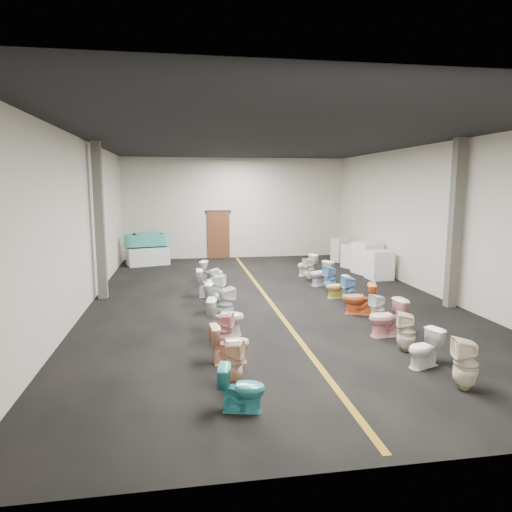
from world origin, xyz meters
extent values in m
plane|color=black|center=(0.00, 0.00, 0.00)|extent=(16.00, 16.00, 0.00)
plane|color=black|center=(0.00, 0.00, 4.50)|extent=(16.00, 16.00, 0.00)
plane|color=beige|center=(0.00, 8.00, 2.25)|extent=(10.00, 0.00, 10.00)
plane|color=beige|center=(0.00, -8.00, 2.25)|extent=(10.00, 0.00, 10.00)
plane|color=beige|center=(-5.00, 0.00, 2.25)|extent=(0.00, 16.00, 16.00)
plane|color=beige|center=(5.00, 0.00, 2.25)|extent=(0.00, 16.00, 16.00)
cube|color=#856213|center=(0.00, 0.00, 0.00)|extent=(0.12, 15.60, 0.01)
cube|color=#562D19|center=(-0.80, 7.94, 1.05)|extent=(1.00, 0.10, 2.10)
cube|color=#331C11|center=(-0.80, 7.95, 2.12)|extent=(1.15, 0.08, 0.10)
cube|color=#59544C|center=(-4.75, 1.00, 2.25)|extent=(0.25, 0.25, 4.50)
cube|color=#59544C|center=(4.75, -1.50, 2.25)|extent=(0.25, 0.25, 4.50)
cube|color=silver|center=(-3.85, 6.56, 0.37)|extent=(1.82, 1.27, 0.73)
cube|color=teal|center=(-3.85, 6.56, 1.05)|extent=(1.32, 0.93, 0.50)
cylinder|color=teal|center=(-4.43, 6.42, 1.05)|extent=(0.66, 0.66, 0.50)
cylinder|color=teal|center=(-3.27, 6.70, 1.05)|extent=(0.66, 0.66, 0.50)
cube|color=teal|center=(-3.85, 6.56, 1.25)|extent=(1.08, 0.69, 0.20)
cube|color=silver|center=(4.40, 2.28, 0.50)|extent=(0.82, 0.82, 1.00)
cube|color=white|center=(4.40, 3.37, 0.59)|extent=(1.04, 1.04, 1.17)
cube|color=silver|center=(4.40, 4.55, 0.47)|extent=(1.04, 1.04, 0.93)
cube|color=silver|center=(4.40, 6.15, 0.50)|extent=(0.81, 0.81, 1.00)
imported|color=teal|center=(-1.61, -6.38, 0.35)|extent=(0.75, 0.53, 0.69)
imported|color=#E0B38C|center=(-1.64, -5.44, 0.37)|extent=(0.44, 0.43, 0.74)
imported|color=#FAB995|center=(-1.59, -4.54, 0.37)|extent=(0.76, 0.47, 0.74)
imported|color=pink|center=(-1.61, -3.76, 0.37)|extent=(0.43, 0.43, 0.74)
imported|color=white|center=(-1.52, -2.91, 0.41)|extent=(0.88, 0.60, 0.82)
imported|color=silver|center=(-1.43, -1.97, 0.43)|extent=(0.50, 0.50, 0.86)
imported|color=white|center=(-1.48, -1.03, 0.38)|extent=(0.83, 0.59, 0.77)
imported|color=white|center=(-1.48, -0.23, 0.42)|extent=(0.51, 0.50, 0.84)
imported|color=white|center=(-1.64, 0.66, 0.42)|extent=(0.82, 0.47, 0.83)
imported|color=white|center=(-1.49, 1.56, 0.34)|extent=(0.40, 0.39, 0.68)
imported|color=white|center=(-1.47, 2.39, 0.39)|extent=(0.87, 0.71, 0.78)
imported|color=beige|center=(2.04, -6.26, 0.43)|extent=(0.47, 0.47, 0.86)
imported|color=white|center=(1.87, -5.29, 0.35)|extent=(0.78, 0.60, 0.70)
imported|color=beige|center=(1.92, -4.50, 0.40)|extent=(0.47, 0.47, 0.81)
imported|color=#FAADB2|center=(1.95, -3.57, 0.42)|extent=(0.84, 0.52, 0.83)
imported|color=silver|center=(2.09, -2.79, 0.38)|extent=(0.42, 0.41, 0.75)
imported|color=orange|center=(2.01, -1.84, 0.41)|extent=(0.91, 0.69, 0.82)
imported|color=#639DCD|center=(2.04, -1.05, 0.42)|extent=(0.41, 0.40, 0.84)
imported|color=#E8CB5C|center=(2.03, -0.12, 0.34)|extent=(0.67, 0.39, 0.68)
imported|color=#6B9DD4|center=(2.06, 0.65, 0.41)|extent=(0.46, 0.45, 0.82)
imported|color=silver|center=(2.06, 1.62, 0.40)|extent=(0.89, 0.72, 0.80)
imported|color=beige|center=(1.88, 2.38, 0.40)|extent=(0.45, 0.44, 0.80)
imported|color=white|center=(2.05, 3.32, 0.38)|extent=(0.86, 0.69, 0.77)
camera|label=1|loc=(-2.41, -12.60, 3.27)|focal=32.00mm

